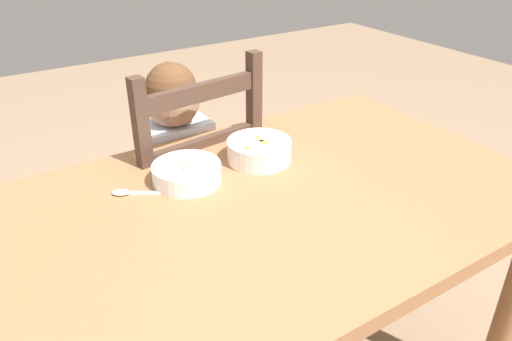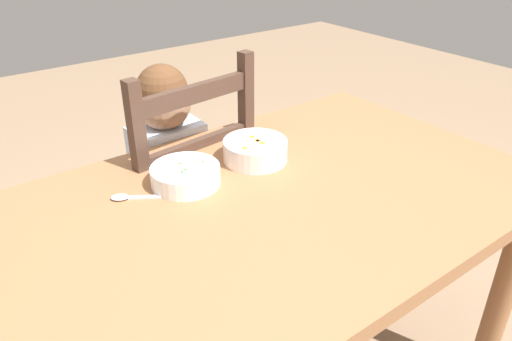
{
  "view_description": "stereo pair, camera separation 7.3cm",
  "coord_description": "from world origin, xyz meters",
  "px_view_note": "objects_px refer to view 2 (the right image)",
  "views": [
    {
      "loc": [
        -0.59,
        -0.83,
        1.38
      ],
      "look_at": [
        -0.02,
        0.05,
        0.8
      ],
      "focal_mm": 34.35,
      "sensor_mm": 36.0,
      "label": 1
    },
    {
      "loc": [
        -0.65,
        -0.79,
        1.38
      ],
      "look_at": [
        -0.02,
        0.05,
        0.8
      ],
      "focal_mm": 34.35,
      "sensor_mm": 36.0,
      "label": 2
    }
  ],
  "objects_px": {
    "dining_table": "(275,230)",
    "dining_chair": "(178,210)",
    "spoon": "(128,197)",
    "bowl_of_peas": "(185,175)",
    "child_figure": "(173,167)",
    "bowl_of_carrots": "(255,150)"
  },
  "relations": [
    {
      "from": "dining_table",
      "to": "dining_chair",
      "type": "distance_m",
      "value": 0.5
    },
    {
      "from": "dining_table",
      "to": "spoon",
      "type": "xyz_separation_m",
      "value": [
        -0.3,
        0.2,
        0.11
      ]
    },
    {
      "from": "child_figure",
      "to": "bowl_of_carrots",
      "type": "bearing_deg",
      "value": -69.4
    },
    {
      "from": "dining_chair",
      "to": "spoon",
      "type": "bearing_deg",
      "value": -133.67
    },
    {
      "from": "dining_table",
      "to": "spoon",
      "type": "bearing_deg",
      "value": 146.55
    },
    {
      "from": "dining_chair",
      "to": "spoon",
      "type": "xyz_separation_m",
      "value": [
        -0.26,
        -0.28,
        0.28
      ]
    },
    {
      "from": "child_figure",
      "to": "spoon",
      "type": "xyz_separation_m",
      "value": [
        -0.26,
        -0.27,
        0.12
      ]
    },
    {
      "from": "bowl_of_carrots",
      "to": "child_figure",
      "type": "bearing_deg",
      "value": 110.6
    },
    {
      "from": "child_figure",
      "to": "bowl_of_peas",
      "type": "distance_m",
      "value": 0.34
    },
    {
      "from": "dining_table",
      "to": "dining_chair",
      "type": "height_order",
      "value": "dining_chair"
    },
    {
      "from": "bowl_of_peas",
      "to": "spoon",
      "type": "distance_m",
      "value": 0.15
    },
    {
      "from": "spoon",
      "to": "child_figure",
      "type": "bearing_deg",
      "value": 46.52
    },
    {
      "from": "bowl_of_peas",
      "to": "dining_table",
      "type": "bearing_deg",
      "value": -49.47
    },
    {
      "from": "bowl_of_peas",
      "to": "spoon",
      "type": "height_order",
      "value": "bowl_of_peas"
    },
    {
      "from": "bowl_of_peas",
      "to": "spoon",
      "type": "relative_size",
      "value": 1.39
    },
    {
      "from": "bowl_of_peas",
      "to": "bowl_of_carrots",
      "type": "relative_size",
      "value": 0.99
    },
    {
      "from": "child_figure",
      "to": "bowl_of_peas",
      "type": "xyz_separation_m",
      "value": [
        -0.11,
        -0.29,
        0.14
      ]
    },
    {
      "from": "spoon",
      "to": "dining_chair",
      "type": "bearing_deg",
      "value": 46.33
    },
    {
      "from": "dining_table",
      "to": "bowl_of_peas",
      "type": "xyz_separation_m",
      "value": [
        -0.15,
        0.18,
        0.13
      ]
    },
    {
      "from": "dining_table",
      "to": "spoon",
      "type": "relative_size",
      "value": 10.64
    },
    {
      "from": "bowl_of_peas",
      "to": "dining_chair",
      "type": "bearing_deg",
      "value": 68.68
    },
    {
      "from": "dining_table",
      "to": "dining_chair",
      "type": "relative_size",
      "value": 1.34
    }
  ]
}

